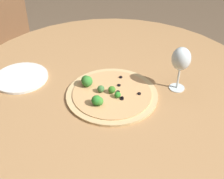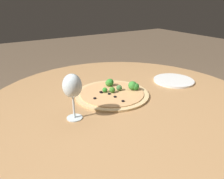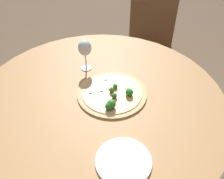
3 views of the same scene
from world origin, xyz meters
TOP-DOWN VIEW (x-y plane):
  - dining_table at (0.00, 0.00)m, footprint 1.29×1.29m
  - pizza at (0.07, 0.01)m, footprint 0.36×0.36m
  - wine_glass at (-0.03, 0.26)m, footprint 0.07×0.07m
  - plate_near at (0.05, -0.38)m, footprint 0.22×0.22m

SIDE VIEW (x-z plane):
  - dining_table at x=0.00m, z-range 0.32..1.07m
  - plate_near at x=0.05m, z-range 0.75..0.76m
  - pizza at x=0.07m, z-range 0.73..0.79m
  - wine_glass at x=-0.03m, z-range 0.79..0.97m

